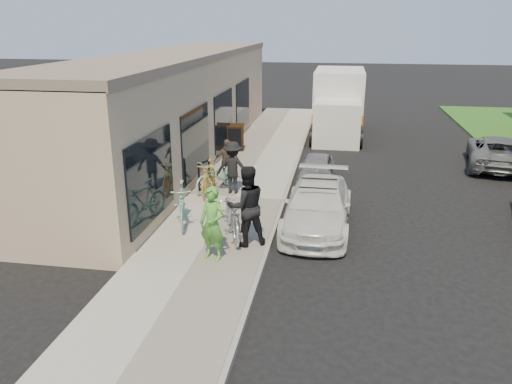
{
  "coord_description": "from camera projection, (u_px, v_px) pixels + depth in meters",
  "views": [
    {
      "loc": [
        1.12,
        -11.38,
        5.32
      ],
      "look_at": [
        -0.97,
        0.95,
        1.05
      ],
      "focal_mm": 35.0,
      "sensor_mm": 36.0,
      "label": 1
    }
  ],
  "objects": [
    {
      "name": "bystander_a",
      "position": [
        233.0,
        168.0,
        15.69
      ],
      "size": [
        1.1,
        0.66,
        1.67
      ],
      "primitive_type": "imported",
      "rotation": [
        0.0,
        0.0,
        3.19
      ],
      "color": "black",
      "rests_on": "sidewalk"
    },
    {
      "name": "man_standing",
      "position": [
        246.0,
        206.0,
        11.95
      ],
      "size": [
        1.21,
        1.11,
        1.99
      ],
      "primitive_type": "imported",
      "rotation": [
        0.0,
        0.0,
        3.62
      ],
      "color": "black",
      "rests_on": "sidewalk"
    },
    {
      "name": "cruiser_bike_c",
      "position": [
        208.0,
        177.0,
        15.69
      ],
      "size": [
        0.55,
        1.79,
        1.07
      ],
      "primitive_type": "imported",
      "rotation": [
        0.0,
        0.0,
        0.02
      ],
      "color": "gold",
      "rests_on": "sidewalk"
    },
    {
      "name": "sidewalk",
      "position": [
        234.0,
        199.0,
        15.61
      ],
      "size": [
        3.0,
        34.0,
        0.15
      ],
      "primitive_type": "cube",
      "color": "#A19D91",
      "rests_on": "ground"
    },
    {
      "name": "bike_rack",
      "position": [
        204.0,
        172.0,
        16.15
      ],
      "size": [
        0.26,
        0.63,
        0.93
      ],
      "rotation": [
        0.0,
        0.0,
        -0.34
      ],
      "color": "black",
      "rests_on": "sidewalk"
    },
    {
      "name": "ground",
      "position": [
        288.0,
        246.0,
        12.52
      ],
      "size": [
        120.0,
        120.0,
        0.0
      ],
      "primitive_type": "plane",
      "color": "black",
      "rests_on": "ground"
    },
    {
      "name": "bystander_b",
      "position": [
        227.0,
        161.0,
        16.68
      ],
      "size": [
        0.95,
        0.73,
        1.51
      ],
      "primitive_type": "imported",
      "rotation": [
        0.0,
        0.0,
        0.47
      ],
      "color": "brown",
      "rests_on": "sidewalk"
    },
    {
      "name": "sedan_white",
      "position": [
        318.0,
        206.0,
        13.47
      ],
      "size": [
        1.86,
        4.33,
        1.28
      ],
      "rotation": [
        0.0,
        0.0,
        -0.03
      ],
      "color": "silver",
      "rests_on": "ground"
    },
    {
      "name": "far_car_gray",
      "position": [
        496.0,
        152.0,
        19.14
      ],
      "size": [
        2.79,
        4.64,
        1.21
      ],
      "primitive_type": "imported",
      "rotation": [
        0.0,
        0.0,
        2.95
      ],
      "color": "#5B5E61",
      "rests_on": "ground"
    },
    {
      "name": "tandem_bike",
      "position": [
        233.0,
        213.0,
        12.62
      ],
      "size": [
        1.48,
        2.35,
        1.16
      ],
      "primitive_type": "imported",
      "rotation": [
        0.0,
        0.0,
        0.35
      ],
      "color": "silver",
      "rests_on": "sidewalk"
    },
    {
      "name": "moving_truck",
      "position": [
        338.0,
        106.0,
        24.68
      ],
      "size": [
        2.4,
        6.31,
        3.1
      ],
      "rotation": [
        0.0,
        0.0,
        -0.0
      ],
      "color": "silver",
      "rests_on": "ground"
    },
    {
      "name": "sedan_silver",
      "position": [
        316.0,
        169.0,
        17.21
      ],
      "size": [
        1.27,
        2.97,
        1.0
      ],
      "primitive_type": "imported",
      "rotation": [
        0.0,
        0.0,
        -0.03
      ],
      "color": "gray",
      "rests_on": "ground"
    },
    {
      "name": "curb",
      "position": [
        284.0,
        202.0,
        15.37
      ],
      "size": [
        0.12,
        34.0,
        0.13
      ],
      "primitive_type": "cube",
      "color": "gray",
      "rests_on": "ground"
    },
    {
      "name": "cruiser_bike_a",
      "position": [
        182.0,
        204.0,
        13.28
      ],
      "size": [
        1.05,
        1.96,
        1.13
      ],
      "primitive_type": "imported",
      "rotation": [
        0.0,
        0.0,
        0.29
      ],
      "color": "#82C3AC",
      "rests_on": "sidewalk"
    },
    {
      "name": "woman_rider",
      "position": [
        212.0,
        224.0,
        11.23
      ],
      "size": [
        0.73,
        0.59,
        1.73
      ],
      "primitive_type": "imported",
      "rotation": [
        0.0,
        0.0,
        -0.32
      ],
      "color": "#4FA336",
      "rests_on": "sidewalk"
    },
    {
      "name": "cruiser_bike_b",
      "position": [
        217.0,
        175.0,
        16.03
      ],
      "size": [
        1.46,
        2.0,
        1.0
      ],
      "primitive_type": "imported",
      "rotation": [
        0.0,
        0.0,
        -0.47
      ],
      "color": "#82C3AC",
      "rests_on": "sidewalk"
    },
    {
      "name": "storefront",
      "position": [
        181.0,
        106.0,
        20.11
      ],
      "size": [
        3.6,
        20.0,
        4.22
      ],
      "color": "tan",
      "rests_on": "ground"
    },
    {
      "name": "sandwich_board",
      "position": [
        235.0,
        138.0,
        20.91
      ],
      "size": [
        0.75,
        0.76,
        1.12
      ],
      "rotation": [
        0.0,
        0.0,
        0.1
      ],
      "color": "#331E0E",
      "rests_on": "sidewalk"
    }
  ]
}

